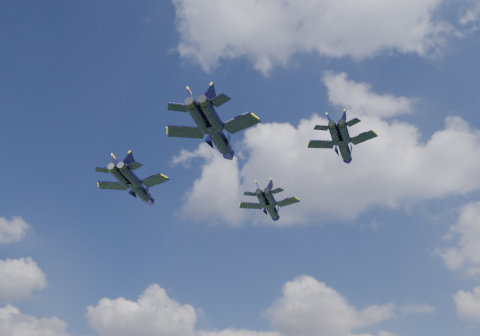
% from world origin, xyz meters
% --- Properties ---
extents(jet_lead, '(11.92, 15.40, 3.67)m').
position_xyz_m(jet_lead, '(5.37, 26.83, 65.04)').
color(jet_lead, black).
extents(jet_left, '(12.56, 16.20, 3.86)m').
position_xyz_m(jet_left, '(-11.57, 5.55, 62.18)').
color(jet_left, black).
extents(jet_right, '(10.87, 13.79, 3.33)m').
position_xyz_m(jet_right, '(23.03, 8.31, 64.80)').
color(jet_right, black).
extents(jet_slot, '(13.52, 17.34, 4.15)m').
position_xyz_m(jet_slot, '(7.42, -5.28, 62.07)').
color(jet_slot, black).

